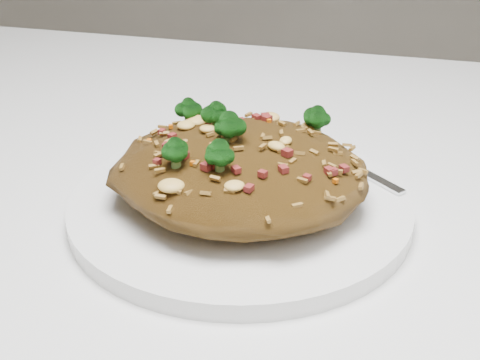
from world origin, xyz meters
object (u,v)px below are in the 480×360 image
dining_table (348,293)px  fried_rice (240,161)px  fork (338,159)px  plate (240,205)px

dining_table → fried_rice: 0.17m
fried_rice → fork: size_ratio=1.46×
plate → fork: fork is taller
fork → dining_table: bearing=-23.4°
dining_table → fried_rice: bearing=-156.0°
fried_rice → dining_table: bearing=24.0°
plate → fork: (0.07, 0.08, 0.01)m
dining_table → fork: (-0.02, 0.04, 0.11)m
plate → fried_rice: fried_rice is taller
plate → fork: size_ratio=1.98×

